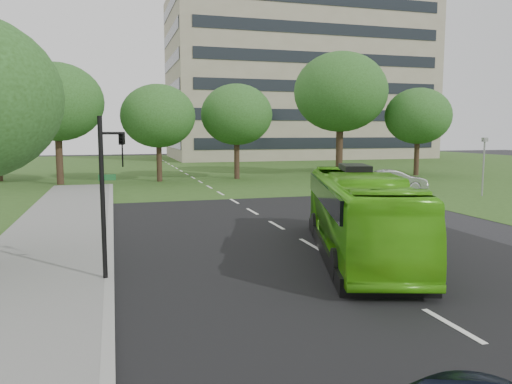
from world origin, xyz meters
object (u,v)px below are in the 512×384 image
at_px(camera_pole, 484,159).
at_px(sedan, 394,180).
at_px(tree_park_d, 340,92).
at_px(tree_park_e, 418,116).
at_px(bus, 359,214).
at_px(office_building, 297,79).
at_px(tree_park_a, 57,102).
at_px(traffic_light, 108,186).
at_px(tree_park_c, 237,115).
at_px(tree_park_b, 158,116).

bearing_deg(camera_pole, sedan, 152.49).
bearing_deg(camera_pole, tree_park_d, 118.79).
distance_m(tree_park_e, bus, 33.32).
relative_size(office_building, tree_park_a, 4.24).
bearing_deg(sedan, camera_pole, -121.18).
bearing_deg(tree_park_d, tree_park_e, -15.37).
xyz_separation_m(tree_park_a, traffic_light, (3.88, -27.79, -3.73)).
xyz_separation_m(tree_park_e, camera_pole, (-4.87, -14.64, -3.16)).
height_order(office_building, tree_park_c, office_building).
relative_size(tree_park_b, traffic_light, 1.76).
xyz_separation_m(tree_park_b, bus, (4.20, -27.15, -4.02)).
xyz_separation_m(tree_park_e, bus, (-19.87, -26.42, -4.20)).
bearing_deg(traffic_light, tree_park_c, 91.61).
relative_size(tree_park_a, sedan, 2.14).
relative_size(tree_park_a, camera_pole, 2.50).
xyz_separation_m(tree_park_e, sedan, (-8.67, -10.33, -4.87)).
distance_m(tree_park_c, camera_pole, 20.43).
distance_m(tree_park_d, sedan, 14.26).
relative_size(tree_park_b, tree_park_e, 0.98).
xyz_separation_m(tree_park_a, camera_pole, (26.94, -15.06, -3.98)).
bearing_deg(camera_pole, tree_park_e, 92.69).
bearing_deg(tree_park_a, tree_park_d, 3.56).
distance_m(tree_park_c, tree_park_d, 10.43).
bearing_deg(tree_park_a, bus, -66.02).
distance_m(tree_park_d, tree_park_e, 7.70).
relative_size(bus, camera_pole, 2.66).
relative_size(tree_park_d, bus, 1.15).
height_order(traffic_light, camera_pole, traffic_light).
relative_size(tree_park_a, tree_park_b, 1.18).
distance_m(tree_park_a, bus, 29.80).
bearing_deg(camera_pole, tree_park_b, 162.42).
distance_m(tree_park_b, bus, 27.76).
bearing_deg(camera_pole, tree_park_a, 171.88).
bearing_deg(bus, tree_park_e, 70.22).
height_order(tree_park_d, traffic_light, tree_park_d).
height_order(tree_park_a, bus, tree_park_a).
height_order(office_building, sedan, office_building).
bearing_deg(tree_park_d, tree_park_c, -176.13).
relative_size(tree_park_c, camera_pole, 2.19).
height_order(tree_park_b, tree_park_e, tree_park_e).
xyz_separation_m(office_building, tree_park_b, (-25.16, -34.59, -7.08)).
distance_m(bus, camera_pole, 19.10).
distance_m(bus, sedan, 19.61).
relative_size(tree_park_d, tree_park_e, 1.40).
relative_size(tree_park_e, sedan, 1.87).
bearing_deg(sedan, tree_park_c, 54.04).
distance_m(tree_park_c, traffic_light, 30.69).
height_order(tree_park_b, sedan, tree_park_b).
distance_m(tree_park_a, traffic_light, 28.31).
distance_m(office_building, bus, 66.13).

